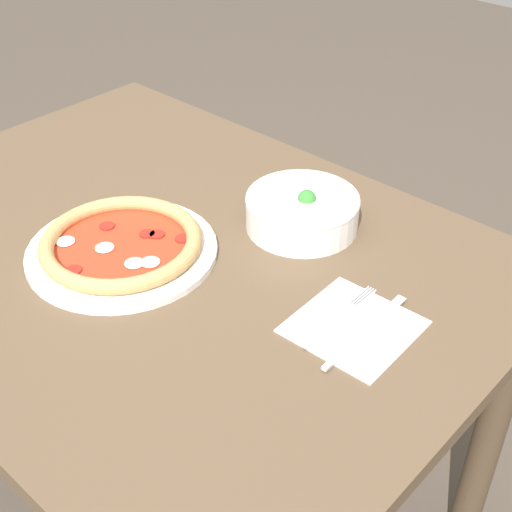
% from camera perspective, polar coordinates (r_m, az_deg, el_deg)
% --- Properties ---
extents(ground_plane, '(8.00, 8.00, 0.00)m').
position_cam_1_polar(ground_plane, '(1.74, -5.81, -19.03)').
color(ground_plane, '#4C4238').
extents(dining_table, '(1.16, 0.86, 0.73)m').
position_cam_1_polar(dining_table, '(1.29, -7.45, -2.92)').
color(dining_table, brown).
rests_on(dining_table, ground_plane).
extents(pizza, '(0.32, 0.32, 0.04)m').
position_cam_1_polar(pizza, '(1.20, -10.72, 0.82)').
color(pizza, white).
rests_on(pizza, dining_table).
extents(bowl, '(0.20, 0.20, 0.08)m').
position_cam_1_polar(bowl, '(1.24, 3.73, 3.71)').
color(bowl, white).
rests_on(bowl, dining_table).
extents(napkin, '(0.17, 0.17, 0.00)m').
position_cam_1_polar(napkin, '(1.05, 7.81, -5.61)').
color(napkin, white).
rests_on(napkin, dining_table).
extents(fork, '(0.02, 0.17, 0.00)m').
position_cam_1_polar(fork, '(1.06, 6.68, -4.91)').
color(fork, silver).
rests_on(fork, napkin).
extents(knife, '(0.02, 0.20, 0.01)m').
position_cam_1_polar(knife, '(1.04, 8.48, -6.22)').
color(knife, silver).
rests_on(knife, napkin).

